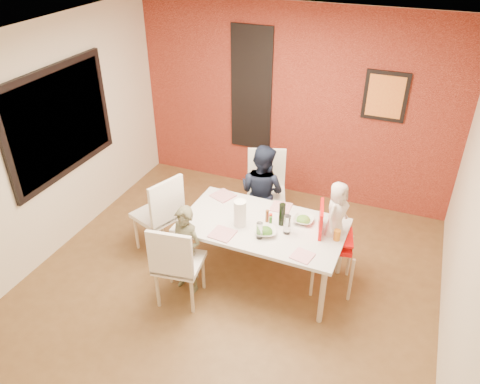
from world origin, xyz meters
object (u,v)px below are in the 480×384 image
at_px(paper_towel_roll, 240,213).
at_px(dining_table, 263,229).
at_px(toddler, 336,213).
at_px(child_near, 186,250).
at_px(child_far, 262,192).
at_px(high_chair, 330,240).
at_px(wine_bottle, 282,214).
at_px(chair_far, 266,185).
at_px(chair_left, 161,211).
at_px(chair_near, 176,262).

bearing_deg(paper_towel_roll, dining_table, 24.56).
bearing_deg(toddler, child_near, 129.58).
relative_size(child_far, toddler, 1.78).
height_order(high_chair, wine_bottle, high_chair).
bearing_deg(high_chair, child_near, 101.15).
height_order(toddler, paper_towel_roll, toddler).
distance_m(child_far, paper_towel_roll, 0.92).
bearing_deg(chair_far, chair_left, -151.60).
bearing_deg(toddler, paper_towel_roll, 120.44).
bearing_deg(chair_far, wine_bottle, -81.04).
relative_size(chair_near, child_near, 0.95).
bearing_deg(paper_towel_roll, chair_far, 94.66).
relative_size(chair_far, high_chair, 1.01).
distance_m(chair_near, wine_bottle, 1.23).
height_order(dining_table, chair_far, chair_far).
relative_size(chair_near, wine_bottle, 3.87).
xyz_separation_m(chair_left, toddler, (2.03, 0.15, 0.39)).
xyz_separation_m(dining_table, chair_left, (-1.27, -0.00, -0.09)).
xyz_separation_m(child_far, toddler, (1.04, -0.63, 0.34)).
bearing_deg(chair_left, wine_bottle, 113.92).
bearing_deg(paper_towel_roll, toddler, 14.56).
bearing_deg(chair_left, toddler, 115.17).
height_order(child_far, wine_bottle, child_far).
xyz_separation_m(child_near, paper_towel_roll, (0.47, 0.38, 0.36)).
bearing_deg(child_far, high_chair, 163.09).
height_order(dining_table, toddler, toddler).
distance_m(toddler, wine_bottle, 0.58).
bearing_deg(chair_far, paper_towel_roll, -104.26).
distance_m(chair_far, child_near, 1.57).
bearing_deg(child_far, chair_far, -67.36).
xyz_separation_m(toddler, wine_bottle, (-0.56, -0.07, -0.11)).
relative_size(child_far, wine_bottle, 4.88).
bearing_deg(dining_table, paper_towel_roll, -155.44).
bearing_deg(paper_towel_roll, child_far, 94.00).
bearing_deg(child_far, child_near, 87.75).
distance_m(wine_bottle, paper_towel_roll, 0.45).
distance_m(child_near, toddler, 1.64).
height_order(child_near, paper_towel_roll, child_near).
height_order(high_chair, child_far, child_far).
xyz_separation_m(dining_table, wine_bottle, (0.19, 0.08, 0.20)).
height_order(chair_near, chair_far, chair_far).
relative_size(dining_table, wine_bottle, 6.84).
bearing_deg(chair_near, toddler, -156.59).
xyz_separation_m(chair_far, chair_left, (-0.96, -1.04, -0.00)).
distance_m(dining_table, child_near, 0.86).
bearing_deg(chair_left, chair_far, 158.12).
relative_size(dining_table, paper_towel_roll, 5.92).
distance_m(chair_left, child_near, 0.75).
height_order(high_chair, paper_towel_roll, high_chair).
xyz_separation_m(chair_near, toddler, (1.43, 0.89, 0.41)).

